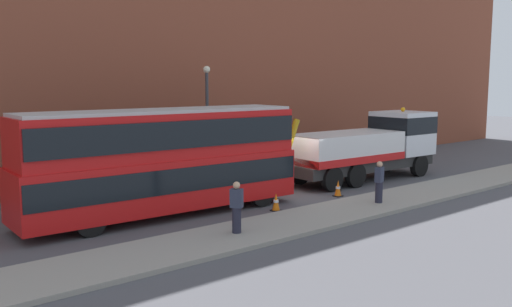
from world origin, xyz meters
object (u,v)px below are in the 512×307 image
Objects in this scene: double_decker_bus at (163,158)px; pedestrian_onlooker at (237,208)px; traffic_cone_near_bus at (276,202)px; traffic_cone_midway at (338,189)px; street_lamp at (207,114)px; recovery_tow_truck at (369,146)px; pedestrian_bystander at (379,182)px.

pedestrian_onlooker is (0.32, -4.10, -1.25)m from double_decker_bus.
traffic_cone_near_bus is 1.00× the size of traffic_cone_midway.
traffic_cone_near_bus is 0.12× the size of street_lamp.
recovery_tow_truck is 1.75× the size of street_lamp.
traffic_cone_near_bus is at bearing -175.86° from traffic_cone_midway.
traffic_cone_midway is at bearing -11.61° from double_decker_bus.
double_decker_bus reaches higher than traffic_cone_near_bus.
traffic_cone_midway is at bearing -19.95° from pedestrian_bystander.
recovery_tow_truck is 8.81m from traffic_cone_near_bus.
street_lamp is at bearing 26.28° from pedestrian_onlooker.
traffic_cone_near_bus is at bearing 45.48° from pedestrian_bystander.
traffic_cone_near_bus is at bearing -163.23° from recovery_tow_truck.
traffic_cone_near_bus is 3.98m from traffic_cone_midway.
pedestrian_onlooker is 7.75m from traffic_cone_midway.
pedestrian_onlooker is 3.99m from traffic_cone_near_bus.
pedestrian_bystander is (7.56, -4.27, -1.25)m from double_decker_bus.
traffic_cone_midway is (3.97, 0.29, 0.00)m from traffic_cone_near_bus.
recovery_tow_truck is 5.96× the size of pedestrian_bystander.
pedestrian_onlooker is 2.38× the size of traffic_cone_near_bus.
pedestrian_onlooker is at bearing -151.14° from traffic_cone_near_bus.
pedestrian_onlooker and pedestrian_bystander have the same top height.
pedestrian_bystander is at bearing -94.04° from traffic_cone_midway.
pedestrian_bystander is at bearing -135.09° from recovery_tow_truck.
pedestrian_onlooker is (-11.86, -4.08, -0.77)m from recovery_tow_truck.
recovery_tow_truck is 14.15× the size of traffic_cone_midway.
pedestrian_onlooker reaches higher than traffic_cone_midway.
street_lamp reaches higher than pedestrian_bystander.
double_decker_bus is at bearing 166.13° from traffic_cone_midway.
pedestrian_bystander is 9.51m from street_lamp.
street_lamp is (1.49, 6.81, 3.13)m from traffic_cone_near_bus.
traffic_cone_midway is at bearing -17.76° from pedestrian_onlooker.
pedestrian_bystander is (7.24, -0.17, 0.00)m from pedestrian_onlooker.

